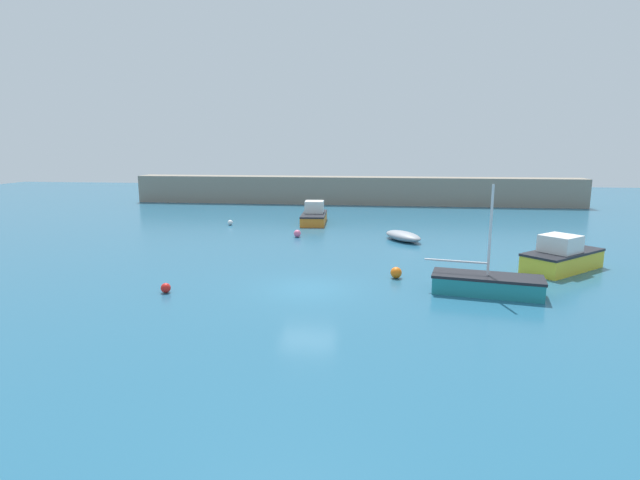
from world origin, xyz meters
name	(u,v)px	position (x,y,z in m)	size (l,w,h in m)	color
ground_plane	(308,291)	(0.00, 0.00, -0.10)	(120.00, 120.00, 0.20)	#235B7A
harbor_breakwater	(353,190)	(0.00, 33.54, 1.49)	(48.61, 2.81, 2.98)	gray
sailboat_twin_hulled	(487,284)	(7.88, 0.26, 0.44)	(5.14, 2.53, 4.81)	teal
cabin_cruiser_white	(562,257)	(12.58, 5.07, 0.70)	(4.92, 4.77, 1.89)	yellow
motorboat_with_cabin	(314,215)	(-2.38, 19.34, 0.64)	(2.23, 5.06, 1.83)	orange
rowboat_white_midwater	(403,236)	(4.70, 12.29, 0.32)	(3.12, 3.64, 0.64)	gray
mooring_buoy_white	(230,223)	(-9.01, 17.34, 0.21)	(0.42, 0.42, 0.42)	white
mooring_buoy_red	(166,288)	(-6.16, -1.35, 0.22)	(0.44, 0.44, 0.44)	red
mooring_buoy_pink	(297,234)	(-2.67, 12.71, 0.26)	(0.52, 0.52, 0.52)	#EA668C
mooring_buoy_orange	(396,273)	(4.01, 2.41, 0.28)	(0.55, 0.55, 0.55)	orange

